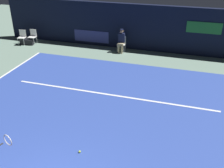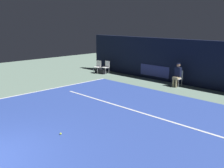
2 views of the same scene
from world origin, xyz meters
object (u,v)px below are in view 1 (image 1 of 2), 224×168
at_px(line_judge_on_chair, 121,40).
at_px(tennis_ball, 80,152).
at_px(equipment_bag, 27,42).
at_px(courtside_chair_far, 22,36).
at_px(courtside_chair_near, 33,36).

distance_m(line_judge_on_chair, tennis_ball, 8.57).
xyz_separation_m(line_judge_on_chair, equipment_bag, (-5.94, -0.44, -0.53)).
bearing_deg(courtside_chair_far, equipment_bag, 6.73).
bearing_deg(tennis_ball, line_judge_on_chair, 97.07).
distance_m(line_judge_on_chair, equipment_bag, 5.98).
bearing_deg(courtside_chair_far, line_judge_on_chair, 4.31).
bearing_deg(courtside_chair_near, equipment_bag, -139.61).
distance_m(courtside_chair_near, tennis_ball, 10.68).
xyz_separation_m(courtside_chair_far, equipment_bag, (0.26, 0.03, -0.34)).
distance_m(courtside_chair_near, equipment_bag, 0.52).
bearing_deg(line_judge_on_chair, tennis_ball, -82.93).
bearing_deg(courtside_chair_far, tennis_ball, -47.85).
relative_size(tennis_ball, equipment_bag, 0.08).
bearing_deg(tennis_ball, equipment_bag, 130.99).
distance_m(line_judge_on_chair, courtside_chair_near, 5.65).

